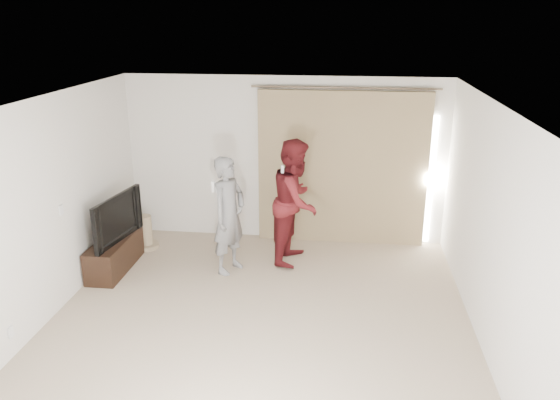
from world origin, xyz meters
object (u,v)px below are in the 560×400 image
(tv_console, at_px, (115,254))
(person_woman, at_px, (296,201))
(tv, at_px, (111,217))
(person_man, at_px, (229,215))

(tv_console, bearing_deg, person_woman, 14.15)
(tv, xyz_separation_m, person_man, (1.64, 0.17, 0.05))
(tv, distance_m, person_man, 1.65)
(person_man, height_order, person_woman, person_woman)
(tv_console, bearing_deg, person_man, 5.77)
(person_man, distance_m, person_woman, 1.00)
(tv, bearing_deg, person_man, -75.09)
(person_man, bearing_deg, tv, -174.23)
(person_man, xyz_separation_m, person_woman, (0.88, 0.47, 0.08))
(tv, relative_size, person_woman, 0.63)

